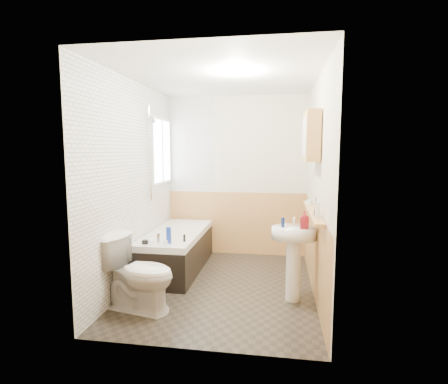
{
  "coord_description": "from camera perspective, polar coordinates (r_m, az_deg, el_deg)",
  "views": [
    {
      "loc": [
        0.66,
        -4.08,
        1.66
      ],
      "look_at": [
        0.0,
        0.15,
        1.15
      ],
      "focal_mm": 28.0,
      "sensor_mm": 36.0,
      "label": 1
    }
  ],
  "objects": [
    {
      "name": "floor",
      "position": [
        4.45,
        -0.31,
        -15.1
      ],
      "size": [
        2.8,
        2.8,
        0.0
      ],
      "primitive_type": "plane",
      "color": "black",
      "rests_on": "ground"
    },
    {
      "name": "clear_bottle",
      "position": [
        3.85,
        9.58,
        -4.93
      ],
      "size": [
        0.04,
        0.04,
        0.11
      ],
      "primitive_type": "cylinder",
      "rotation": [
        0.0,
        0.0,
        0.19
      ],
      "color": "navy",
      "rests_on": "sink"
    },
    {
      "name": "wall_back",
      "position": [
        5.54,
        2.02,
        2.56
      ],
      "size": [
        2.2,
        0.02,
        2.5
      ],
      "primitive_type": "cube",
      "color": "beige",
      "rests_on": "ground"
    },
    {
      "name": "medicine_cabinet",
      "position": [
        4.04,
        14.04,
        8.77
      ],
      "size": [
        0.15,
        0.61,
        0.55
      ],
      "color": "tan",
      "rests_on": "wall_right"
    },
    {
      "name": "tile_cladding_left",
      "position": [
        4.46,
        -14.27,
        1.31
      ],
      "size": [
        0.01,
        2.8,
        2.5
      ],
      "primitive_type": "cube",
      "color": "white",
      "rests_on": "wall_left"
    },
    {
      "name": "cream_jar",
      "position": [
        4.33,
        -12.78,
        -7.96
      ],
      "size": [
        0.1,
        0.1,
        0.05
      ],
      "primitive_type": "cylinder",
      "rotation": [
        0.0,
        0.0,
        -0.39
      ],
      "color": "black",
      "rests_on": "bathtub"
    },
    {
      "name": "wainscot_front",
      "position": [
        3.0,
        -4.72,
        -15.96
      ],
      "size": [
        2.2,
        0.01,
        1.0
      ],
      "primitive_type": "cube",
      "color": "tan",
      "rests_on": "wall_front"
    },
    {
      "name": "wall_left",
      "position": [
        4.46,
        -14.53,
        1.31
      ],
      "size": [
        0.02,
        2.8,
        2.5
      ],
      "primitive_type": "cube",
      "color": "beige",
      "rests_on": "ground"
    },
    {
      "name": "black_jar",
      "position": [
        4.4,
        13.74,
        -1.6
      ],
      "size": [
        0.08,
        0.08,
        0.05
      ],
      "primitive_type": "cylinder",
      "rotation": [
        0.0,
        0.0,
        -0.14
      ],
      "color": "silver",
      "rests_on": "pine_shelf"
    },
    {
      "name": "soap_bottle",
      "position": [
        3.84,
        12.96,
        -5.18
      ],
      "size": [
        0.09,
        0.19,
        0.09
      ],
      "primitive_type": "imported",
      "rotation": [
        0.0,
        0.0,
        0.02
      ],
      "color": "maroon",
      "rests_on": "sink"
    },
    {
      "name": "pine_shelf",
      "position": [
        3.97,
        14.25,
        -3.08
      ],
      "size": [
        0.1,
        1.51,
        0.03
      ],
      "primitive_type": "cube",
      "color": "tan",
      "rests_on": "wall_right"
    },
    {
      "name": "sink",
      "position": [
        3.95,
        11.29,
        -9.01
      ],
      "size": [
        0.49,
        0.39,
        0.94
      ],
      "rotation": [
        0.0,
        0.0,
        0.03
      ],
      "color": "white",
      "rests_on": "floor"
    },
    {
      "name": "wainscot_back",
      "position": [
        5.63,
        1.96,
        -5.1
      ],
      "size": [
        2.2,
        0.01,
        1.0
      ],
      "primitive_type": "cube",
      "color": "tan",
      "rests_on": "wall_back"
    },
    {
      "name": "wall_right",
      "position": [
        4.12,
        15.1,
        0.85
      ],
      "size": [
        0.02,
        2.8,
        2.5
      ],
      "primitive_type": "cube",
      "color": "beige",
      "rests_on": "ground"
    },
    {
      "name": "blue_gel",
      "position": [
        4.28,
        -9.01,
        -7.0
      ],
      "size": [
        0.06,
        0.04,
        0.2
      ],
      "primitive_type": "cube",
      "rotation": [
        0.0,
        0.0,
        0.04
      ],
      "color": "#19339E",
      "rests_on": "bathtub"
    },
    {
      "name": "wainscot_right",
      "position": [
        4.26,
        14.48,
        -9.22
      ],
      "size": [
        0.01,
        2.8,
        1.0
      ],
      "primitive_type": "cube",
      "color": "tan",
      "rests_on": "wall_right"
    },
    {
      "name": "shower_riser",
      "position": [
        4.81,
        -11.92,
        7.53
      ],
      "size": [
        0.11,
        0.09,
        1.29
      ],
      "color": "silver",
      "rests_on": "wall_left"
    },
    {
      "name": "toilet",
      "position": [
        3.83,
        -13.79,
        -12.78
      ],
      "size": [
        0.87,
        0.61,
        0.78
      ],
      "primitive_type": "imported",
      "rotation": [
        0.0,
        0.0,
        1.35
      ],
      "color": "white",
      "rests_on": "floor"
    },
    {
      "name": "tile_return_back",
      "position": [
        5.64,
        -5.4,
        7.69
      ],
      "size": [
        0.75,
        0.01,
        1.5
      ],
      "primitive_type": "cube",
      "color": "white",
      "rests_on": "wall_back"
    },
    {
      "name": "orange_bottle",
      "position": [
        4.34,
        -6.5,
        -7.49
      ],
      "size": [
        0.03,
        0.03,
        0.09
      ],
      "primitive_type": "cylinder",
      "rotation": [
        0.0,
        0.0,
        0.12
      ],
      "color": "black",
      "rests_on": "bathtub"
    },
    {
      "name": "window",
      "position": [
        5.31,
        -10.11,
        6.59
      ],
      "size": [
        0.03,
        0.79,
        0.99
      ],
      "color": "white",
      "rests_on": "wall_left"
    },
    {
      "name": "bathtub",
      "position": [
        4.99,
        -7.77,
        -9.27
      ],
      "size": [
        0.7,
        1.65,
        0.69
      ],
      "color": "black",
      "rests_on": "floor"
    },
    {
      "name": "wall_front",
      "position": [
        2.78,
        -4.98,
        -1.73
      ],
      "size": [
        2.2,
        0.02,
        2.5
      ],
      "primitive_type": "cube",
      "color": "beige",
      "rests_on": "ground"
    },
    {
      "name": "green_bottle",
      "position": [
        3.65,
        14.76,
        -2.08
      ],
      "size": [
        0.05,
        0.05,
        0.21
      ],
      "primitive_type": "cone",
      "rotation": [
        0.0,
        0.0,
        -0.27
      ],
      "color": "black",
      "rests_on": "pine_shelf"
    },
    {
      "name": "foam_can",
      "position": [
        3.5,
        15.0,
        -2.84
      ],
      "size": [
        0.06,
        0.06,
        0.16
      ],
      "primitive_type": "cylinder",
      "rotation": [
        0.0,
        0.0,
        -0.42
      ],
      "color": "silver",
      "rests_on": "pine_shelf"
    },
    {
      "name": "ceiling",
      "position": [
        4.21,
        -0.33,
        18.29
      ],
      "size": [
        2.8,
        2.8,
        0.0
      ],
      "primitive_type": "plane",
      "rotation": [
        3.14,
        0.0,
        0.0
      ],
      "color": "white",
      "rests_on": "ground"
    }
  ]
}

